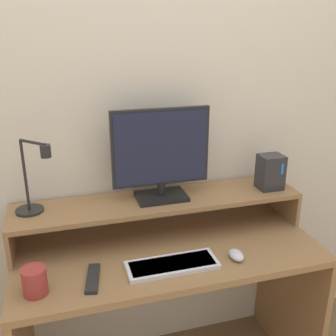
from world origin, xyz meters
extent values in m
cube|color=beige|center=(0.00, 0.61, 1.25)|extent=(6.00, 0.05, 2.50)
cube|color=olive|center=(0.00, 0.29, 0.74)|extent=(1.31, 0.57, 0.03)
cube|color=olive|center=(0.64, 0.29, 0.36)|extent=(0.03, 0.57, 0.72)
cube|color=olive|center=(-0.65, 0.44, 0.83)|extent=(0.02, 0.27, 0.15)
cube|color=olive|center=(0.65, 0.44, 0.83)|extent=(0.02, 0.27, 0.15)
cube|color=olive|center=(0.00, 0.44, 0.91)|extent=(1.31, 0.27, 0.02)
cube|color=black|center=(0.01, 0.45, 0.93)|extent=(0.23, 0.16, 0.02)
cylinder|color=black|center=(0.01, 0.45, 0.97)|extent=(0.04, 0.04, 0.06)
cube|color=black|center=(0.01, 0.45, 1.17)|extent=(0.44, 0.02, 0.35)
cube|color=#191E38|center=(0.01, 0.44, 1.17)|extent=(0.41, 0.01, 0.32)
cylinder|color=black|center=(-0.56, 0.47, 0.93)|extent=(0.12, 0.12, 0.01)
cylinder|color=black|center=(-0.56, 0.47, 1.09)|extent=(0.01, 0.01, 0.30)
cylinder|color=black|center=(-0.52, 0.42, 1.24)|extent=(0.10, 0.10, 0.01)
cylinder|color=black|center=(-0.47, 0.37, 1.21)|extent=(0.04, 0.04, 0.05)
cube|color=#28282D|center=(0.54, 0.41, 1.01)|extent=(0.11, 0.10, 0.17)
cube|color=#1972F2|center=(0.57, 0.36, 1.04)|extent=(0.01, 0.00, 0.05)
cube|color=silver|center=(-0.03, 0.15, 0.76)|extent=(0.37, 0.14, 0.02)
cube|color=#AFAFB3|center=(-0.03, 0.15, 0.77)|extent=(0.34, 0.11, 0.01)
ellipsoid|color=silver|center=(0.25, 0.13, 0.77)|extent=(0.06, 0.09, 0.04)
cube|color=black|center=(-0.34, 0.15, 0.76)|extent=(0.08, 0.18, 0.02)
cylinder|color=#9E332D|center=(-0.55, 0.13, 0.81)|extent=(0.09, 0.09, 0.10)
camera|label=1|loc=(-0.42, -1.14, 1.67)|focal=42.00mm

